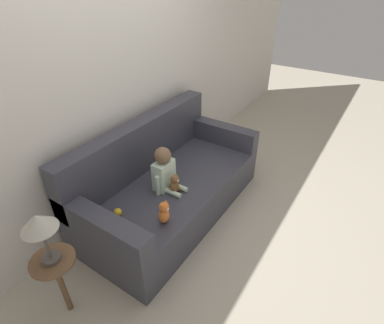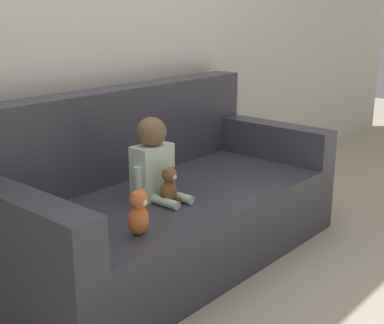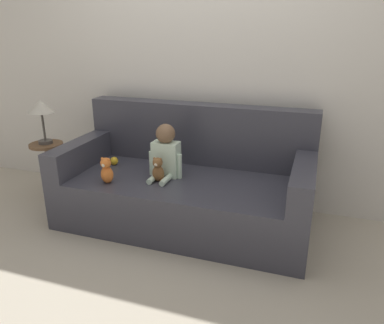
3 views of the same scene
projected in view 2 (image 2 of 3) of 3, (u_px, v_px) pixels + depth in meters
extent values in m
plane|color=#B7AD99|center=(171.00, 257.00, 3.01)|extent=(12.00, 12.00, 0.00)
cube|color=silver|center=(96.00, 17.00, 2.99)|extent=(8.00, 0.05, 2.60)
cube|color=#383842|center=(171.00, 224.00, 2.95)|extent=(1.98, 0.94, 0.40)
cube|color=#383842|center=(122.00, 133.00, 3.06)|extent=(1.98, 0.18, 0.52)
cube|color=#383842|center=(19.00, 219.00, 2.20)|extent=(0.16, 0.94, 0.23)
cube|color=#383842|center=(265.00, 139.00, 3.52)|extent=(0.16, 0.94, 0.23)
cube|color=silver|center=(152.00, 172.00, 2.74)|extent=(0.21, 0.12, 0.28)
sphere|color=brown|center=(151.00, 132.00, 2.68)|extent=(0.15, 0.15, 0.15)
cylinder|color=silver|center=(165.00, 202.00, 2.65)|extent=(0.04, 0.16, 0.04)
cylinder|color=silver|center=(180.00, 197.00, 2.72)|extent=(0.04, 0.16, 0.04)
cylinder|color=silver|center=(138.00, 186.00, 2.65)|extent=(0.04, 0.04, 0.20)
cylinder|color=silver|center=(171.00, 175.00, 2.83)|extent=(0.04, 0.04, 0.20)
ellipsoid|color=brown|center=(169.00, 192.00, 2.67)|extent=(0.09, 0.08, 0.13)
sphere|color=brown|center=(169.00, 175.00, 2.64)|extent=(0.08, 0.08, 0.08)
sphere|color=brown|center=(166.00, 170.00, 2.61)|extent=(0.02, 0.02, 0.02)
sphere|color=brown|center=(173.00, 168.00, 2.65)|extent=(0.02, 0.02, 0.02)
sphere|color=beige|center=(174.00, 177.00, 2.62)|extent=(0.03, 0.03, 0.03)
cylinder|color=brown|center=(166.00, 204.00, 2.64)|extent=(0.03, 0.05, 0.03)
cylinder|color=brown|center=(177.00, 200.00, 2.70)|extent=(0.03, 0.05, 0.03)
ellipsoid|color=orange|center=(138.00, 220.00, 2.31)|extent=(0.10, 0.08, 0.13)
sphere|color=orange|center=(139.00, 199.00, 2.28)|extent=(0.08, 0.08, 0.08)
sphere|color=orange|center=(134.00, 194.00, 2.25)|extent=(0.02, 0.02, 0.02)
sphere|color=orange|center=(143.00, 191.00, 2.29)|extent=(0.02, 0.02, 0.02)
sphere|color=beige|center=(144.00, 202.00, 2.26)|extent=(0.03, 0.03, 0.03)
sphere|color=gold|center=(58.00, 216.00, 2.44)|extent=(0.07, 0.07, 0.07)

